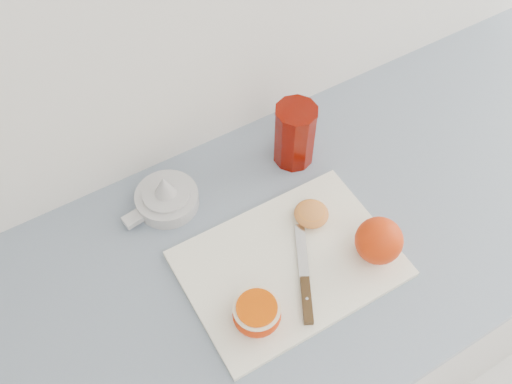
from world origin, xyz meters
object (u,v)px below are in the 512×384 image
counter (284,332)px  red_tumbler (295,136)px  citrus_juicer (166,197)px  cutting_board (289,264)px  half_orange (257,314)px

counter → red_tumbler: size_ratio=18.87×
citrus_juicer → red_tumbler: (0.28, -0.03, 0.04)m
citrus_juicer → red_tumbler: red_tumbler is taller
counter → cutting_board: 0.45m
cutting_board → red_tumbler: red_tumbler is taller
counter → cutting_board: size_ratio=6.98×
cutting_board → half_orange: bearing=-149.1°
citrus_juicer → half_orange: bearing=-85.6°
half_orange → red_tumbler: bearing=47.4°
half_orange → citrus_juicer: bearing=94.4°
half_orange → counter: bearing=36.4°
counter → red_tumbler: (0.11, 0.17, 0.51)m
counter → cutting_board: cutting_board is taller
half_orange → cutting_board: bearing=30.9°
cutting_board → red_tumbler: 0.26m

